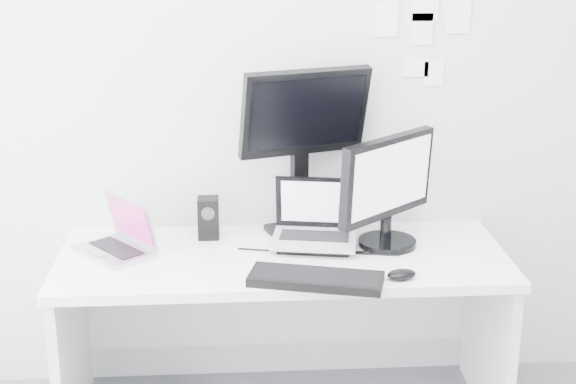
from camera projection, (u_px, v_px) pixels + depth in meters
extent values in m
plane|color=silver|center=(278.00, 85.00, 3.57)|extent=(3.60, 0.00, 3.60)
cube|color=white|center=(283.00, 336.00, 3.54)|extent=(1.80, 0.70, 0.73)
cube|color=#B2B3B7|center=(112.00, 227.00, 3.40)|extent=(0.38, 0.39, 0.23)
cube|color=black|center=(208.00, 218.00, 3.58)|extent=(0.11, 0.11, 0.18)
cube|color=#B2B5BA|center=(314.00, 215.00, 3.45)|extent=(0.38, 0.32, 0.28)
cube|color=black|center=(303.00, 150.00, 3.55)|extent=(0.57, 0.36, 0.74)
cube|color=black|center=(389.00, 190.00, 3.45)|extent=(0.55, 0.52, 0.48)
cube|color=black|center=(316.00, 279.00, 3.15)|extent=(0.52, 0.29, 0.03)
ellipsoid|color=black|center=(402.00, 274.00, 3.19)|extent=(0.13, 0.09, 0.04)
cube|color=white|center=(387.00, 19.00, 3.50)|extent=(0.10, 0.00, 0.14)
cube|color=white|center=(422.00, 29.00, 3.53)|extent=(0.09, 0.00, 0.13)
cube|color=white|center=(459.00, 16.00, 3.52)|extent=(0.10, 0.00, 0.14)
cube|color=white|center=(416.00, 67.00, 3.57)|extent=(0.11, 0.00, 0.08)
cube|color=white|center=(434.00, 74.00, 3.59)|extent=(0.08, 0.00, 0.10)
cube|color=white|center=(426.00, 6.00, 3.50)|extent=(0.11, 0.00, 0.12)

